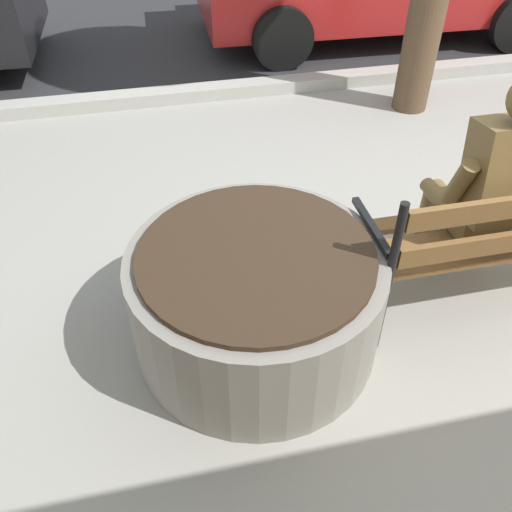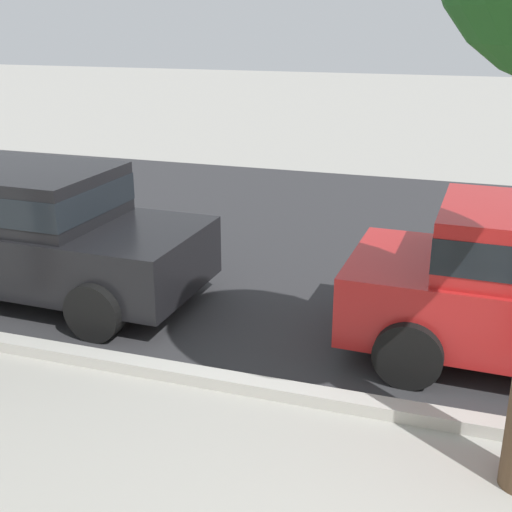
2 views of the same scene
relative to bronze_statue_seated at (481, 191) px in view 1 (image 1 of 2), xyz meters
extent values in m
plane|color=#9E9B93|center=(0.22, -0.03, -0.67)|extent=(80.00, 80.00, 0.00)
cube|color=#B2AFA8|center=(0.22, 2.87, -0.61)|extent=(60.00, 0.20, 0.12)
cube|color=brown|center=(0.22, 0.08, -0.22)|extent=(1.70, 0.12, 0.04)
cylinder|color=black|center=(-0.67, 0.09, -0.44)|extent=(0.04, 0.04, 0.45)
cylinder|color=black|center=(-0.66, -0.38, -0.19)|extent=(0.04, 0.04, 0.95)
cube|color=black|center=(-0.66, -0.11, -0.05)|extent=(0.04, 0.48, 0.03)
cube|color=brown|center=(-0.02, -0.04, -0.11)|extent=(0.34, 0.32, 0.16)
cube|color=brown|center=(-0.02, -0.14, 0.21)|extent=(0.36, 0.29, 0.55)
cylinder|color=brown|center=(-0.24, -0.12, 0.16)|extent=(0.09, 0.18, 0.29)
cylinder|color=brown|center=(-0.25, 0.02, -0.01)|extent=(0.08, 0.27, 0.10)
cylinder|color=brown|center=(-0.11, 0.10, -0.15)|extent=(0.13, 0.36, 0.14)
cylinder|color=brown|center=(-0.11, 0.28, -0.42)|extent=(0.11, 0.11, 0.50)
cube|color=brown|center=(-0.11, 0.34, -0.63)|extent=(0.11, 0.24, 0.07)
cylinder|color=brown|center=(0.07, 0.10, -0.15)|extent=(0.13, 0.36, 0.14)
cylinder|color=brown|center=(0.07, 0.28, -0.42)|extent=(0.11, 0.11, 0.50)
cube|color=brown|center=(0.07, 0.34, -0.63)|extent=(0.11, 0.24, 0.07)
cube|color=brown|center=(0.20, 0.38, -0.59)|extent=(0.28, 0.18, 0.16)
cylinder|color=gray|center=(-1.29, -0.19, -0.37)|extent=(1.30, 1.30, 0.59)
cylinder|color=#38281C|center=(-1.29, -0.19, -0.06)|extent=(1.17, 1.17, 0.03)
cylinder|color=black|center=(-0.21, 3.43, -0.35)|extent=(0.65, 0.24, 0.64)
camera|label=1|loc=(-1.71, -2.13, 1.67)|focal=38.35mm
camera|label=2|loc=(0.16, -2.13, 2.54)|focal=46.59mm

